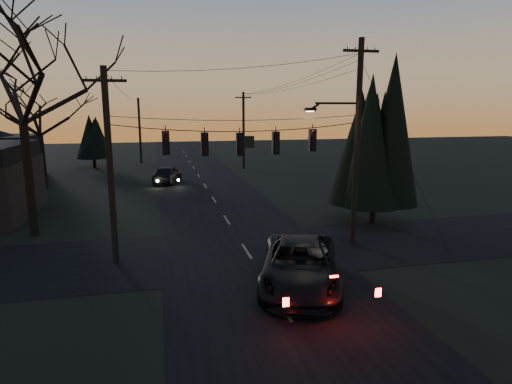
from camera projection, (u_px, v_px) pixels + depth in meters
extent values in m
plane|color=black|center=(326.00, 377.00, 10.98)|extent=(160.00, 160.00, 0.00)
cube|color=black|center=(218.00, 206.00, 30.10)|extent=(8.00, 120.00, 0.02)
cube|color=black|center=(247.00, 251.00, 20.54)|extent=(60.00, 7.00, 0.02)
cylinder|color=black|center=(241.00, 123.00, 19.31)|extent=(11.50, 0.04, 0.04)
cylinder|color=black|center=(29.00, 181.00, 22.49)|extent=(0.44, 0.44, 6.00)
cylinder|color=black|center=(373.00, 210.00, 25.53)|extent=(0.36, 0.36, 1.60)
cone|color=black|center=(376.00, 140.00, 24.72)|extent=(3.96, 3.96, 7.52)
cylinder|color=black|center=(43.00, 162.00, 36.26)|extent=(0.44, 0.44, 4.51)
cylinder|color=black|center=(94.00, 161.00, 49.00)|extent=(0.36, 0.36, 1.60)
cone|color=black|center=(93.00, 138.00, 48.49)|extent=(3.57, 3.57, 4.48)
imported|color=black|center=(300.00, 265.00, 16.37)|extent=(4.75, 6.85, 1.74)
imported|color=black|center=(167.00, 174.00, 39.05)|extent=(3.08, 5.11, 1.63)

